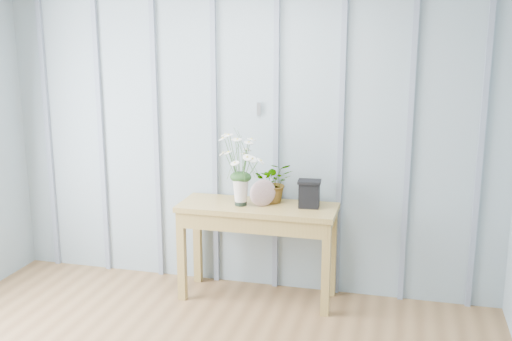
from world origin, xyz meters
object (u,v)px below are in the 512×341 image
(sideboard, at_px, (258,219))
(carved_box, at_px, (309,194))
(daisy_vase, at_px, (241,159))
(felt_disc_vessel, at_px, (263,193))

(sideboard, height_order, carved_box, carved_box)
(daisy_vase, xyz_separation_m, felt_disc_vessel, (0.17, 0.01, -0.25))
(felt_disc_vessel, bearing_deg, sideboard, 118.95)
(sideboard, relative_size, daisy_vase, 2.12)
(felt_disc_vessel, distance_m, carved_box, 0.35)
(sideboard, xyz_separation_m, daisy_vase, (-0.12, -0.03, 0.47))
(sideboard, height_order, felt_disc_vessel, felt_disc_vessel)
(sideboard, xyz_separation_m, felt_disc_vessel, (0.05, -0.02, 0.22))
(sideboard, relative_size, felt_disc_vessel, 5.78)
(daisy_vase, xyz_separation_m, carved_box, (0.51, 0.07, -0.25))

